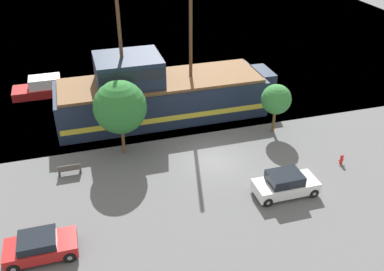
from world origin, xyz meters
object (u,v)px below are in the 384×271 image
object	(u,v)px
moored_boat_dockside	(50,87)
bench_promenade_east	(70,169)
pirate_ship	(159,93)
parked_car_curb_front	(40,246)
parked_car_curb_mid	(285,184)
fire_hydrant	(342,159)

from	to	relation	value
moored_boat_dockside	bench_promenade_east	bearing A→B (deg)	-85.29
pirate_ship	parked_car_curb_front	size ratio (longest dim) A/B	4.91
pirate_ship	parked_car_curb_mid	bearing A→B (deg)	-67.00
moored_boat_dockside	fire_hydrant	size ratio (longest dim) A/B	9.46
pirate_ship	fire_hydrant	distance (m)	15.77
moored_boat_dockside	parked_car_curb_mid	world-z (taller)	moored_boat_dockside
moored_boat_dockside	parked_car_curb_front	world-z (taller)	moored_boat_dockside
parked_car_curb_front	parked_car_curb_mid	bearing A→B (deg)	4.45
pirate_ship	bench_promenade_east	size ratio (longest dim) A/B	12.16
pirate_ship	moored_boat_dockside	xyz separation A→B (m)	(-9.14, 7.33, -1.48)
parked_car_curb_front	bench_promenade_east	size ratio (longest dim) A/B	2.48
moored_boat_dockside	parked_car_curb_front	xyz separation A→B (m)	(-0.66, -21.57, 0.07)
parked_car_curb_mid	fire_hydrant	world-z (taller)	parked_car_curb_mid
moored_boat_dockside	bench_promenade_east	xyz separation A→B (m)	(1.17, -14.17, -0.22)
fire_hydrant	pirate_ship	bearing A→B (deg)	135.19
pirate_ship	fire_hydrant	bearing A→B (deg)	-44.81
pirate_ship	bench_promenade_east	distance (m)	10.64
parked_car_curb_mid	parked_car_curb_front	bearing A→B (deg)	-175.55
pirate_ship	fire_hydrant	xyz separation A→B (m)	(11.12, -11.04, -1.72)
pirate_ship	parked_car_curb_front	bearing A→B (deg)	-124.54
parked_car_curb_front	fire_hydrant	bearing A→B (deg)	8.68
pirate_ship	fire_hydrant	size ratio (longest dim) A/B	24.80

